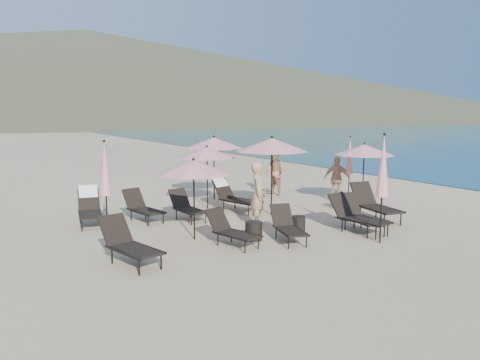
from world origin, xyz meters
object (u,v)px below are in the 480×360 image
lounger_4 (359,215)px  beachgoer_a (258,194)px  umbrella_closed_1 (350,156)px  lounger_1 (231,230)px  lounger_3 (356,215)px  lounger_0 (129,243)px  lounger_5 (374,204)px  lounger_6 (90,207)px  lounger_7 (142,207)px  umbrella_closed_2 (105,169)px  umbrella_open_0 (194,167)px  beachgoer_c (337,179)px  umbrella_open_1 (272,145)px  lounger_8 (187,207)px  beachgoer_b (275,172)px  lounger_9 (233,195)px  lounger_2 (288,226)px  side_table_0 (254,231)px  umbrella_closed_0 (383,167)px  umbrella_open_4 (214,143)px  side_table_1 (298,225)px  umbrella_open_2 (364,150)px  umbrella_open_3 (207,153)px

lounger_4 → beachgoer_a: 2.83m
lounger_4 → umbrella_closed_1: umbrella_closed_1 is taller
lounger_1 → umbrella_closed_1: (6.48, 2.84, 1.29)m
lounger_3 → lounger_0: bearing=166.2°
lounger_0 → lounger_5: size_ratio=0.92×
lounger_6 → lounger_7: (1.46, -0.37, -0.08)m
lounger_5 → umbrella_closed_2: (-7.46, 2.19, 1.27)m
lounger_7 → umbrella_open_0: bearing=-91.7°
lounger_3 → beachgoer_c: size_ratio=1.09×
lounger_3 → beachgoer_a: size_ratio=0.97×
umbrella_closed_2 → beachgoer_a: umbrella_closed_2 is taller
lounger_5 → umbrella_open_1: size_ratio=0.77×
lounger_6 → lounger_8: bearing=-9.0°
beachgoer_b → beachgoer_c: bearing=21.1°
lounger_1 → lounger_9: lounger_9 is taller
lounger_2 → side_table_0: lounger_2 is taller
umbrella_open_0 → umbrella_closed_0: umbrella_closed_0 is taller
umbrella_open_4 → beachgoer_c: 4.72m
lounger_2 → lounger_4: size_ratio=0.89×
lounger_3 → side_table_0: lounger_3 is taller
lounger_3 → beachgoer_b: bearing=67.4°
lounger_8 → lounger_9: lounger_9 is taller
umbrella_open_4 → beachgoer_a: (-0.87, -4.46, -1.19)m
umbrella_open_1 → umbrella_open_4: umbrella_open_1 is taller
lounger_9 → side_table_1: (0.04, -3.51, -0.30)m
umbrella_open_2 → umbrella_closed_0: bearing=-129.6°
lounger_7 → umbrella_closed_0: bearing=-62.6°
umbrella_closed_1 → beachgoer_a: bearing=-162.7°
umbrella_open_3 → umbrella_closed_0: (1.82, -6.00, 0.00)m
umbrella_closed_1 → umbrella_closed_0: bearing=-125.1°
lounger_2 → lounger_9: lounger_9 is taller
umbrella_open_4 → umbrella_closed_0: (0.82, -7.45, -0.21)m
beachgoer_a → umbrella_open_2: bearing=-46.5°
umbrella_open_1 → lounger_3: bearing=-75.8°
beachgoer_a → umbrella_closed_1: bearing=-37.5°
lounger_9 → umbrella_closed_0: umbrella_closed_0 is taller
lounger_2 → lounger_7: bearing=137.2°
lounger_2 → umbrella_closed_1: umbrella_closed_1 is taller
side_table_0 → beachgoer_c: bearing=29.0°
lounger_7 → beachgoer_c: beachgoer_c is taller
lounger_7 → umbrella_open_1: (3.83, -1.22, 1.80)m
lounger_5 → umbrella_open_1: 3.59m
lounger_1 → lounger_9: bearing=44.6°
side_table_1 → lounger_8: bearing=122.0°
lounger_0 → lounger_8: bearing=34.7°
lounger_1 → umbrella_open_4: size_ratio=0.66×
side_table_1 → lounger_6: bearing=139.1°
side_table_0 → lounger_7: bearing=116.6°
umbrella_closed_1 → beachgoer_c: (-0.26, 0.35, -0.86)m
lounger_0 → umbrella_closed_2: bearing=70.8°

